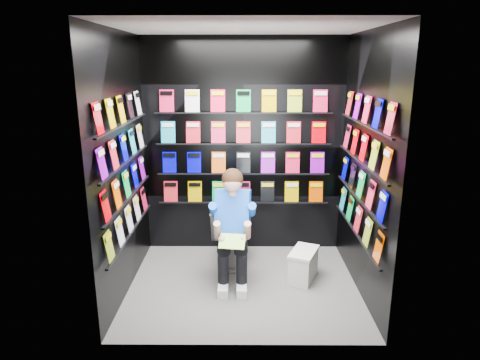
{
  "coord_description": "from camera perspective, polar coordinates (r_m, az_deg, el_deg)",
  "views": [
    {
      "loc": [
        -0.01,
        -4.1,
        2.29
      ],
      "look_at": [
        -0.04,
        0.15,
        1.12
      ],
      "focal_mm": 32.0,
      "sensor_mm": 36.0,
      "label": 1
    }
  ],
  "objects": [
    {
      "name": "ceiling",
      "position": [
        4.11,
        0.52,
        19.7
      ],
      "size": [
        2.4,
        2.4,
        0.0
      ],
      "primitive_type": "plane",
      "color": "white",
      "rests_on": "floor"
    },
    {
      "name": "wall_back",
      "position": [
        5.19,
        0.45,
        4.37
      ],
      "size": [
        2.4,
        0.04,
        2.6
      ],
      "primitive_type": "cube",
      "color": "black",
      "rests_on": "floor"
    },
    {
      "name": "wall_left",
      "position": [
        4.38,
        -15.43,
        1.74
      ],
      "size": [
        0.04,
        2.0,
        2.6
      ],
      "primitive_type": "cube",
      "color": "black",
      "rests_on": "floor"
    },
    {
      "name": "floor",
      "position": [
        4.69,
        0.44,
        -13.84
      ],
      "size": [
        2.4,
        2.4,
        0.0
      ],
      "primitive_type": "plane",
      "color": "#5D5D5A",
      "rests_on": "ground"
    },
    {
      "name": "longbox",
      "position": [
        4.79,
        8.43,
        -11.29
      ],
      "size": [
        0.37,
        0.46,
        0.31
      ],
      "primitive_type": "cube",
      "rotation": [
        0.0,
        0.0,
        -0.41
      ],
      "color": "silver",
      "rests_on": "floor"
    },
    {
      "name": "comics_back",
      "position": [
        5.16,
        0.45,
        4.36
      ],
      "size": [
        2.1,
        0.06,
        1.37
      ],
      "primitive_type": null,
      "color": "#DC1949",
      "rests_on": "wall_back"
    },
    {
      "name": "longbox_lid",
      "position": [
        4.72,
        8.51,
        -9.46
      ],
      "size": [
        0.39,
        0.49,
        0.03
      ],
      "primitive_type": "cube",
      "rotation": [
        0.0,
        0.0,
        -0.41
      ],
      "color": "silver",
      "rests_on": "longbox"
    },
    {
      "name": "wall_front",
      "position": [
        3.25,
        0.52,
        -2.34
      ],
      "size": [
        2.4,
        0.04,
        2.6
      ],
      "primitive_type": "cube",
      "color": "black",
      "rests_on": "floor"
    },
    {
      "name": "held_comic",
      "position": [
        4.28,
        -1.05,
        -8.18
      ],
      "size": [
        0.27,
        0.18,
        0.11
      ],
      "primitive_type": "cube",
      "rotation": [
        -0.96,
        0.0,
        -0.13
      ],
      "color": "green",
      "rests_on": "reader"
    },
    {
      "name": "wall_right",
      "position": [
        4.39,
        16.37,
        1.69
      ],
      "size": [
        0.04,
        2.0,
        2.6
      ],
      "primitive_type": "cube",
      "color": "black",
      "rests_on": "floor"
    },
    {
      "name": "comics_right",
      "position": [
        4.38,
        15.99,
        1.76
      ],
      "size": [
        0.06,
        1.7,
        1.37
      ],
      "primitive_type": null,
      "color": "#DC1949",
      "rests_on": "wall_right"
    },
    {
      "name": "toilet",
      "position": [
        5.04,
        -0.85,
        -7.08
      ],
      "size": [
        0.51,
        0.8,
        0.73
      ],
      "primitive_type": "imported",
      "rotation": [
        0.0,
        0.0,
        3.01
      ],
      "color": "white",
      "rests_on": "floor"
    },
    {
      "name": "comics_left",
      "position": [
        4.37,
        -15.06,
        1.81
      ],
      "size": [
        0.06,
        1.7,
        1.37
      ],
      "primitive_type": null,
      "color": "#DC1949",
      "rests_on": "wall_left"
    },
    {
      "name": "reader",
      "position": [
        4.54,
        -0.96,
        -4.42
      ],
      "size": [
        0.58,
        0.78,
        1.33
      ],
      "primitive_type": null,
      "rotation": [
        0.0,
        0.0,
        -0.13
      ],
      "color": "blue",
      "rests_on": "toilet"
    }
  ]
}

